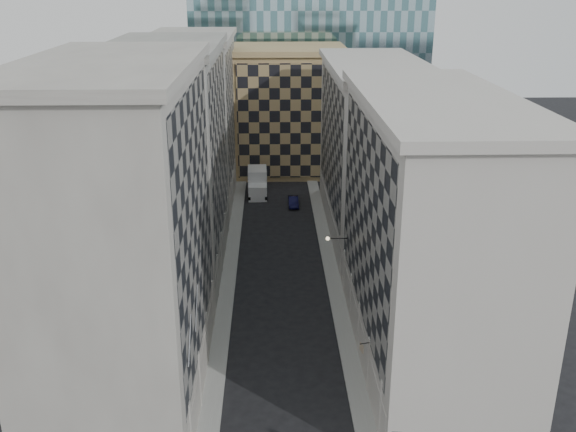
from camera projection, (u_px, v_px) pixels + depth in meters
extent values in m
cube|color=gray|center=(229.00, 272.00, 65.60)|extent=(1.50, 100.00, 0.15)
cube|color=gray|center=(331.00, 271.00, 65.88)|extent=(1.50, 100.00, 0.15)
cube|color=gray|center=(124.00, 242.00, 43.65)|extent=(10.00, 22.00, 23.00)
cube|color=gray|center=(194.00, 221.00, 43.26)|extent=(0.25, 19.36, 18.00)
cube|color=gray|center=(201.00, 365.00, 47.25)|extent=(0.45, 21.12, 3.20)
cube|color=gray|center=(106.00, 65.00, 39.50)|extent=(10.80, 22.80, 0.70)
cylinder|color=gray|center=(195.00, 380.00, 44.46)|extent=(0.90, 0.90, 4.40)
cylinder|color=gray|center=(202.00, 338.00, 49.61)|extent=(0.90, 0.90, 4.40)
cylinder|color=gray|center=(208.00, 304.00, 54.76)|extent=(0.90, 0.90, 4.40)
cube|color=gray|center=(170.00, 162.00, 64.43)|extent=(10.00, 22.00, 22.00)
cube|color=gray|center=(218.00, 147.00, 64.03)|extent=(0.25, 19.36, 17.00)
cube|color=gray|center=(221.00, 247.00, 67.85)|extent=(0.45, 21.12, 3.20)
cube|color=gray|center=(163.00, 46.00, 60.45)|extent=(10.80, 22.80, 0.70)
cylinder|color=gray|center=(214.00, 276.00, 59.91)|extent=(0.90, 0.90, 4.40)
cylinder|color=gray|center=(218.00, 252.00, 65.06)|extent=(0.90, 0.90, 4.40)
cylinder|color=gray|center=(222.00, 232.00, 70.21)|extent=(0.90, 0.90, 4.40)
cylinder|color=gray|center=(225.00, 215.00, 75.36)|extent=(0.90, 0.90, 4.40)
cube|color=gray|center=(194.00, 121.00, 85.20)|extent=(10.00, 22.00, 21.00)
cube|color=gray|center=(231.00, 109.00, 84.81)|extent=(0.25, 19.36, 16.00)
cube|color=gray|center=(232.00, 184.00, 88.45)|extent=(0.45, 21.12, 3.20)
cube|color=gray|center=(190.00, 36.00, 81.40)|extent=(10.80, 22.80, 0.70)
cylinder|color=gray|center=(228.00, 200.00, 80.51)|extent=(0.90, 0.90, 4.40)
cylinder|color=gray|center=(230.00, 186.00, 85.66)|extent=(0.90, 0.90, 4.40)
cylinder|color=gray|center=(232.00, 174.00, 90.81)|extent=(0.90, 0.90, 4.40)
cylinder|color=gray|center=(234.00, 164.00, 95.96)|extent=(0.90, 0.90, 4.40)
cube|color=#BDB6AD|center=(429.00, 237.00, 48.52)|extent=(10.00, 26.00, 20.00)
cube|color=gray|center=(365.00, 219.00, 47.86)|extent=(0.25, 22.88, 15.00)
cube|color=#BDB6AD|center=(361.00, 334.00, 51.33)|extent=(0.45, 24.96, 3.20)
cube|color=#BDB6AD|center=(440.00, 100.00, 44.90)|extent=(10.80, 26.80, 0.70)
cylinder|color=#BDB6AD|center=(386.00, 410.00, 41.39)|extent=(0.90, 0.90, 4.40)
cylinder|color=#BDB6AD|center=(373.00, 365.00, 46.25)|extent=(0.90, 0.90, 4.40)
cylinder|color=#BDB6AD|center=(363.00, 328.00, 51.12)|extent=(0.90, 0.90, 4.40)
cylinder|color=#BDB6AD|center=(355.00, 297.00, 55.99)|extent=(0.90, 0.90, 4.40)
cylinder|color=#BDB6AD|center=(348.00, 272.00, 60.86)|extent=(0.90, 0.90, 4.40)
cube|color=#BDB6AD|center=(373.00, 152.00, 73.98)|extent=(10.00, 28.00, 19.00)
cube|color=gray|center=(332.00, 139.00, 73.32)|extent=(0.25, 24.64, 14.00)
cube|color=#BDB6AD|center=(330.00, 216.00, 76.61)|extent=(0.45, 26.88, 3.20)
cube|color=#BDB6AD|center=(378.00, 65.00, 70.53)|extent=(10.80, 28.80, 0.70)
cube|color=tan|center=(289.00, 112.00, 98.25)|extent=(16.00, 14.00, 18.00)
cube|color=tan|center=(290.00, 122.00, 91.60)|extent=(15.20, 0.25, 16.50)
cube|color=tan|center=(289.00, 49.00, 94.96)|extent=(16.80, 14.80, 0.80)
cube|color=#302B25|center=(275.00, 67.00, 109.56)|extent=(6.00, 6.00, 28.00)
cylinder|color=gray|center=(190.00, 340.00, 38.46)|extent=(0.10, 2.33, 2.33)
cylinder|color=gray|center=(197.00, 308.00, 42.21)|extent=(0.10, 2.33, 2.33)
cylinder|color=black|center=(338.00, 238.00, 58.12)|extent=(1.80, 0.08, 0.08)
sphere|color=#FFE5B2|center=(328.00, 239.00, 58.09)|extent=(0.36, 0.36, 0.36)
cube|color=silver|center=(258.00, 192.00, 87.14)|extent=(2.55, 2.77, 2.04)
cube|color=silver|center=(257.00, 180.00, 89.63)|extent=(2.69, 4.13, 3.51)
cylinder|color=black|center=(249.00, 198.00, 86.42)|extent=(0.36, 1.03, 1.02)
cylinder|color=black|center=(266.00, 197.00, 86.52)|extent=(0.36, 1.03, 1.02)
cylinder|color=black|center=(250.00, 186.00, 91.29)|extent=(0.36, 1.03, 1.02)
cylinder|color=black|center=(265.00, 186.00, 91.39)|extent=(0.36, 1.03, 1.02)
imported|color=black|center=(293.00, 202.00, 84.61)|extent=(1.34, 3.76, 1.24)
cylinder|color=black|center=(365.00, 343.00, 45.28)|extent=(0.72, 0.24, 0.06)
cube|color=tan|center=(362.00, 348.00, 45.40)|extent=(0.21, 0.63, 0.63)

